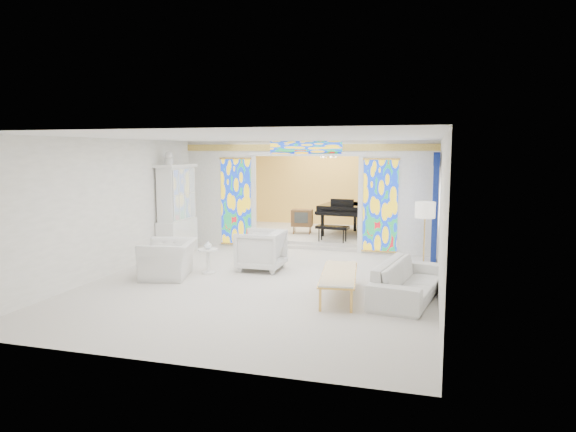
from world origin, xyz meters
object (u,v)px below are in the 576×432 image
(china_cabinet, at_px, (177,210))
(coffee_table, at_px, (339,274))
(armchair_right, at_px, (261,250))
(sofa, at_px, (408,281))
(grand_piano, at_px, (352,209))
(tv_console, at_px, (302,218))
(armchair_left, at_px, (169,259))

(china_cabinet, bearing_deg, coffee_table, -30.96)
(armchair_right, height_order, coffee_table, armchair_right)
(china_cabinet, bearing_deg, sofa, -24.04)
(coffee_table, height_order, grand_piano, grand_piano)
(armchair_right, distance_m, tv_console, 4.29)
(coffee_table, bearing_deg, tv_console, 110.40)
(china_cabinet, distance_m, armchair_right, 3.14)
(china_cabinet, xyz_separation_m, armchair_left, (1.08, -2.46, -0.77))
(armchair_right, height_order, grand_piano, grand_piano)
(armchair_right, bearing_deg, grand_piano, 163.56)
(china_cabinet, height_order, sofa, china_cabinet)
(sofa, bearing_deg, coffee_table, 109.08)
(china_cabinet, height_order, coffee_table, china_cabinet)
(china_cabinet, distance_m, armchair_left, 2.79)
(armchair_left, relative_size, tv_console, 1.63)
(armchair_left, height_order, sofa, armchair_left)
(grand_piano, distance_m, tv_console, 1.57)
(coffee_table, height_order, tv_console, tv_console)
(china_cabinet, xyz_separation_m, coffee_table, (4.91, -2.94, -0.75))
(grand_piano, bearing_deg, sofa, -66.01)
(armchair_left, bearing_deg, sofa, 72.30)
(grand_piano, bearing_deg, coffee_table, -77.31)
(armchair_right, distance_m, coffee_table, 2.71)
(armchair_left, relative_size, armchair_right, 1.20)
(armchair_left, xyz_separation_m, grand_piano, (3.10, 5.90, 0.55))
(coffee_table, bearing_deg, grand_piano, 96.50)
(armchair_left, distance_m, sofa, 5.10)
(china_cabinet, distance_m, grand_piano, 5.42)
(coffee_table, xyz_separation_m, grand_piano, (-0.73, 6.39, 0.52))
(armchair_right, bearing_deg, coffee_table, 51.62)
(armchair_left, bearing_deg, china_cabinet, -170.64)
(china_cabinet, xyz_separation_m, grand_piano, (4.18, 3.44, -0.23))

